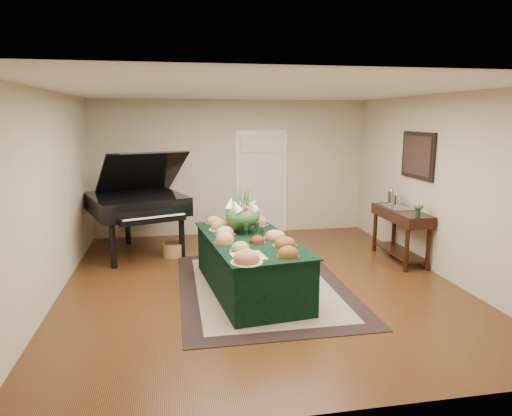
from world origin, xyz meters
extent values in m
plane|color=black|center=(0.00, 0.00, 0.00)|extent=(6.00, 6.00, 0.00)
cube|color=black|center=(0.02, -0.15, 0.01)|extent=(2.32, 3.25, 0.01)
cube|color=#C7B495|center=(0.02, -0.15, 0.01)|extent=(1.86, 2.78, 0.01)
cube|color=white|center=(0.60, 2.98, 1.05)|extent=(1.05, 0.04, 2.10)
cube|color=silver|center=(0.60, 2.96, 1.00)|extent=(0.90, 0.06, 2.00)
cube|color=black|center=(-0.18, -0.25, 0.36)|extent=(1.29, 2.35, 0.73)
cube|color=black|center=(-0.18, -0.25, 0.73)|extent=(1.36, 2.42, 0.02)
cylinder|color=#B9BAC2|center=(-0.31, 0.69, 0.75)|extent=(0.27, 0.27, 0.01)
ellipsoid|color=brown|center=(-0.31, 0.69, 0.79)|extent=(0.22, 0.22, 0.07)
cylinder|color=#B9BAC2|center=(0.19, -0.72, 0.75)|extent=(0.33, 0.33, 0.01)
ellipsoid|color=brown|center=(0.19, -0.72, 0.80)|extent=(0.27, 0.27, 0.09)
cylinder|color=#B9BAC2|center=(-0.50, -0.02, 0.75)|extent=(0.29, 0.29, 0.01)
ellipsoid|color=#D6BB85|center=(-0.50, -0.02, 0.80)|extent=(0.24, 0.24, 0.09)
cylinder|color=#B9BAC2|center=(0.04, 0.80, 0.75)|extent=(0.25, 0.25, 0.01)
ellipsoid|color=#D57E4C|center=(0.04, 0.80, 0.80)|extent=(0.20, 0.20, 0.08)
cylinder|color=#B9BAC2|center=(-0.40, -0.84, 0.75)|extent=(0.27, 0.27, 0.01)
ellipsoid|color=#B09646|center=(-0.40, -0.84, 0.80)|extent=(0.22, 0.22, 0.08)
cylinder|color=#B6C0B6|center=(-0.54, 0.30, 0.75)|extent=(0.30, 0.30, 0.01)
ellipsoid|color=#D57E4C|center=(-0.54, 0.30, 0.81)|extent=(0.25, 0.25, 0.11)
cylinder|color=#B9BAC2|center=(-0.55, -0.44, 0.75)|extent=(0.30, 0.30, 0.01)
ellipsoid|color=#D57E4C|center=(-0.55, -0.44, 0.81)|extent=(0.25, 0.25, 0.10)
cylinder|color=#B6C0B6|center=(-0.40, -1.28, 0.75)|extent=(0.37, 0.37, 0.01)
ellipsoid|color=#D57E4C|center=(-0.40, -1.28, 0.81)|extent=(0.30, 0.30, 0.11)
cylinder|color=#B9BAC2|center=(-0.12, -0.50, 0.75)|extent=(0.22, 0.22, 0.01)
ellipsoid|color=maroon|center=(-0.12, -0.50, 0.79)|extent=(0.18, 0.18, 0.06)
cylinder|color=#B9BAC2|center=(0.07, 0.48, 0.75)|extent=(0.32, 0.32, 0.01)
ellipsoid|color=#D57E4C|center=(0.07, 0.48, 0.81)|extent=(0.26, 0.26, 0.10)
cylinder|color=#B9BAC2|center=(-0.58, 0.71, 0.75)|extent=(0.27, 0.27, 0.01)
ellipsoid|color=#B09646|center=(-0.58, 0.71, 0.80)|extent=(0.22, 0.22, 0.08)
cylinder|color=#B9BAC2|center=(0.15, -0.31, 0.75)|extent=(0.33, 0.33, 0.01)
ellipsoid|color=#D57E4C|center=(0.15, -0.31, 0.80)|extent=(0.27, 0.27, 0.08)
cylinder|color=#B9BAC2|center=(0.12, -1.14, 0.75)|extent=(0.29, 0.29, 0.01)
ellipsoid|color=brown|center=(0.12, -1.14, 0.80)|extent=(0.24, 0.24, 0.09)
cube|color=tan|center=(-0.35, -1.09, 0.75)|extent=(0.41, 0.41, 0.02)
ellipsoid|color=#F2EDCC|center=(-0.41, -1.06, 0.80)|extent=(0.14, 0.14, 0.08)
ellipsoid|color=#F2EDCC|center=(-0.27, -1.02, 0.80)|extent=(0.12, 0.12, 0.07)
cube|color=gold|center=(-0.29, -1.17, 0.79)|extent=(0.11, 0.10, 0.05)
cylinder|color=black|center=(-0.22, 0.11, 0.84)|extent=(0.19, 0.19, 0.19)
ellipsoid|color=#2E5E25|center=(-0.22, 0.11, 0.98)|extent=(0.49, 0.49, 0.32)
cylinder|color=black|center=(-2.15, 1.09, 0.37)|extent=(0.10, 0.10, 0.73)
cylinder|color=black|center=(-1.07, 1.48, 0.37)|extent=(0.10, 0.10, 0.73)
cylinder|color=black|center=(-2.05, 2.51, 0.37)|extent=(0.10, 0.10, 0.73)
cube|color=black|center=(-1.82, 1.87, 0.89)|extent=(1.91, 1.97, 0.31)
cube|color=black|center=(-1.52, 1.04, 0.78)|extent=(1.06, 0.56, 0.10)
cube|color=black|center=(-1.73, 2.07, 1.39)|extent=(1.71, 1.54, 0.81)
cylinder|color=olive|center=(-1.22, 1.56, 0.11)|extent=(0.37, 0.37, 0.23)
cylinder|color=black|center=(2.31, 0.08, 0.34)|extent=(0.07, 0.07, 0.69)
cylinder|color=black|center=(2.68, 0.08, 0.34)|extent=(0.07, 0.07, 0.69)
cylinder|color=black|center=(2.31, 1.21, 0.34)|extent=(0.07, 0.07, 0.69)
cylinder|color=black|center=(2.68, 1.21, 0.34)|extent=(0.07, 0.07, 0.69)
cube|color=black|center=(2.50, 0.65, 0.78)|extent=(0.45, 1.33, 0.18)
cube|color=black|center=(2.50, 0.65, 0.15)|extent=(0.38, 1.17, 0.03)
cube|color=#B9BAC2|center=(2.50, 0.81, 0.87)|extent=(0.34, 0.58, 0.02)
cylinder|color=black|center=(2.50, 0.14, 0.92)|extent=(0.08, 0.08, 0.11)
ellipsoid|color=pink|center=(2.50, 0.14, 1.03)|extent=(0.17, 0.17, 0.11)
cube|color=black|center=(2.72, 0.65, 1.75)|extent=(0.04, 0.95, 0.75)
cube|color=#4D1422|center=(2.69, 0.65, 1.75)|extent=(0.01, 0.82, 0.62)
camera|label=1|loc=(-1.18, -6.13, 2.35)|focal=32.00mm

